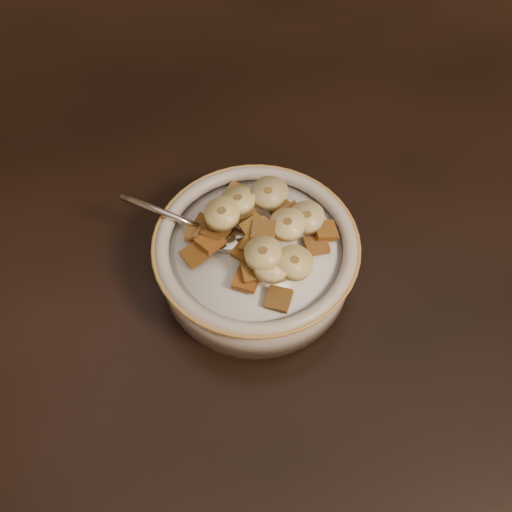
{
  "coord_description": "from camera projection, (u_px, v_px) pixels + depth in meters",
  "views": [
    {
      "loc": [
        -0.25,
        -0.35,
        1.21
      ],
      "look_at": [
        -0.22,
        -0.07,
        0.78
      ],
      "focal_mm": 40.0,
      "sensor_mm": 36.0,
      "label": 1
    }
  ],
  "objects": [
    {
      "name": "banana_slice_8",
      "position": [
        268.0,
        194.0,
        0.51
      ],
      "size": [
        0.03,
        0.03,
        0.01
      ],
      "primitive_type": "cylinder",
      "rotation": [
        0.03,
        -0.0,
        0.0
      ],
      "color": "#CEC285",
      "rests_on": "milk"
    },
    {
      "name": "cereal_square_7",
      "position": [
        262.0,
        269.0,
        0.48
      ],
      "size": [
        0.03,
        0.03,
        0.01
      ],
      "primitive_type": "cube",
      "rotation": [
        0.02,
        0.07,
        2.7
      ],
      "color": "brown",
      "rests_on": "milk"
    },
    {
      "name": "cereal_square_12",
      "position": [
        279.0,
        299.0,
        0.47
      ],
      "size": [
        0.03,
        0.03,
        0.01
      ],
      "primitive_type": "cube",
      "rotation": [
        -0.17,
        0.16,
        2.69
      ],
      "color": "brown",
      "rests_on": "milk"
    },
    {
      "name": "cereal_square_15",
      "position": [
        208.0,
        235.0,
        0.5
      ],
      "size": [
        0.03,
        0.03,
        0.01
      ],
      "primitive_type": "cube",
      "rotation": [
        -0.01,
        0.03,
        0.96
      ],
      "color": "brown",
      "rests_on": "milk"
    },
    {
      "name": "floor",
      "position": [
        352.0,
        428.0,
        1.26
      ],
      "size": [
        4.0,
        4.5,
        0.1
      ],
      "primitive_type": "cube",
      "color": "#422816",
      "rests_on": "ground"
    },
    {
      "name": "banana_slice_4",
      "position": [
        263.0,
        254.0,
        0.47
      ],
      "size": [
        0.03,
        0.03,
        0.01
      ],
      "primitive_type": "cylinder",
      "rotation": [
        -0.04,
        -0.1,
        0.02
      ],
      "color": "beige",
      "rests_on": "milk"
    },
    {
      "name": "cereal_square_3",
      "position": [
        266.0,
        231.0,
        0.49
      ],
      "size": [
        0.03,
        0.03,
        0.01
      ],
      "primitive_type": "cube",
      "rotation": [
        -0.06,
        -0.15,
        2.52
      ],
      "color": "#925319",
      "rests_on": "milk"
    },
    {
      "name": "banana_slice_1",
      "position": [
        238.0,
        201.0,
        0.51
      ],
      "size": [
        0.04,
        0.04,
        0.01
      ],
      "primitive_type": "cylinder",
      "rotation": [
        -0.06,
        0.14,
        1.74
      ],
      "color": "#E0D77A",
      "rests_on": "milk"
    },
    {
      "name": "banana_slice_3",
      "position": [
        272.0,
        266.0,
        0.47
      ],
      "size": [
        0.04,
        0.04,
        0.01
      ],
      "primitive_type": "cylinder",
      "rotation": [
        0.08,
        0.04,
        1.85
      ],
      "color": "#FBEB90",
      "rests_on": "milk"
    },
    {
      "name": "chair",
      "position": [
        325.0,
        95.0,
        1.12
      ],
      "size": [
        0.45,
        0.45,
        0.9
      ],
      "primitive_type": "cube",
      "rotation": [
        0.0,
        0.0,
        -0.14
      ],
      "color": "black",
      "rests_on": "floor"
    },
    {
      "name": "cereal_square_8",
      "position": [
        210.0,
        242.0,
        0.5
      ],
      "size": [
        0.03,
        0.03,
        0.01
      ],
      "primitive_type": "cube",
      "rotation": [
        0.08,
        0.15,
        2.25
      ],
      "color": "#97531F",
      "rests_on": "milk"
    },
    {
      "name": "cereal_bowl",
      "position": [
        256.0,
        261.0,
        0.53
      ],
      "size": [
        0.18,
        0.18,
        0.04
      ],
      "primitive_type": "cylinder",
      "color": "silver",
      "rests_on": "table"
    },
    {
      "name": "cereal_square_20",
      "position": [
        316.0,
        245.0,
        0.5
      ],
      "size": [
        0.02,
        0.02,
        0.01
      ],
      "primitive_type": "cube",
      "rotation": [
        -0.24,
        0.03,
        0.09
      ],
      "color": "brown",
      "rests_on": "milk"
    },
    {
      "name": "milk",
      "position": [
        256.0,
        248.0,
        0.51
      ],
      "size": [
        0.15,
        0.15,
        0.0
      ],
      "primitive_type": "cylinder",
      "color": "white",
      "rests_on": "cereal_bowl"
    },
    {
      "name": "cereal_square_18",
      "position": [
        223.0,
        217.0,
        0.51
      ],
      "size": [
        0.02,
        0.02,
        0.01
      ],
      "primitive_type": "cube",
      "rotation": [
        0.2,
        0.07,
        1.5
      ],
      "color": "brown",
      "rests_on": "milk"
    },
    {
      "name": "cereal_square_4",
      "position": [
        194.0,
        254.0,
        0.5
      ],
      "size": [
        0.03,
        0.03,
        0.01
      ],
      "primitive_type": "cube",
      "rotation": [
        -0.14,
        0.12,
        2.09
      ],
      "color": "brown",
      "rests_on": "milk"
    },
    {
      "name": "spoon",
      "position": [
        226.0,
        237.0,
        0.51
      ],
      "size": [
        0.05,
        0.05,
        0.01
      ],
      "primitive_type": "ellipsoid",
      "rotation": [
        0.0,
        0.0,
        4.29
      ],
      "color": "#BDBEC0",
      "rests_on": "cereal_bowl"
    },
    {
      "name": "cereal_square_13",
      "position": [
        268.0,
        254.0,
        0.48
      ],
      "size": [
        0.02,
        0.02,
        0.01
      ],
      "primitive_type": "cube",
      "rotation": [
        0.03,
        -0.06,
        0.13
      ],
      "color": "#9B5A26",
      "rests_on": "milk"
    },
    {
      "name": "cereal_square_6",
      "position": [
        254.0,
        270.0,
        0.48
      ],
      "size": [
        0.02,
        0.02,
        0.01
      ],
      "primitive_type": "cube",
      "rotation": [
        -0.01,
        -0.12,
        1.7
      ],
      "color": "brown",
      "rests_on": "milk"
    },
    {
      "name": "cereal_square_9",
      "position": [
        325.0,
        231.0,
        0.51
      ],
      "size": [
        0.02,
        0.02,
        0.01
      ],
      "primitive_type": "cube",
      "rotation": [
        0.24,
        0.02,
        1.68
      ],
      "color": "brown",
      "rests_on": "milk"
    },
    {
      "name": "banana_slice_2",
      "position": [
        222.0,
        214.0,
        0.49
      ],
      "size": [
        0.04,
        0.04,
        0.01
      ],
      "primitive_type": "cylinder",
      "rotation": [
        -0.02,
        -0.09,
        0.51
      ],
      "color": "#E0D276",
      "rests_on": "milk"
    },
    {
      "name": "cereal_square_5",
      "position": [
        245.0,
        211.0,
        0.51
      ],
      "size": [
        0.02,
        0.02,
        0.01
      ],
      "primitive_type": "cube",
      "rotation": [
        0.02,
        -0.08,
        0.05
      ],
      "color": "olive",
      "rests_on": "milk"
    },
    {
      "name": "banana_slice_7",
      "position": [
        294.0,
        263.0,
        0.47
      ],
      "size": [
        0.04,
        0.04,
        0.02
      ],
      "primitive_type": "cylinder",
      "rotation": [
        0.11,
        -0.1,
        2.17
      ],
      "color": "#EDD185",
      "rests_on": "milk"
    },
    {
      "name": "cereal_square_1",
      "position": [
        196.0,
        232.0,
        0.51
      ],
      "size": [
        0.02,
        0.02,
        0.01
      ],
      "primitive_type": "cube",
      "rotation": [
        0.15,
        0.04,
        3.05
      ],
      "color": "brown",
      "rests_on": "milk"
    },
    {
      "name": "cereal_square_2",
      "position": [
        237.0,
        194.0,
        0.54
      ],
      "size": [
        0.03,
        0.03,
        0.01
      ],
      "primitive_type": "cube",
      "rotation": [
        -0.03,
        -0.15,
        0.99
      ],
      "color": "brown",
      "rests_on": "milk"
    },
    {
      "name": "banana_slice_6",
      "position": [
        288.0,
        225.0,
        0.49
      ],
      "size": [
        0.04,
        0.04,
        0.01
      ],
      "primitive_type": "cylinder",
      "rotation": [
        -0.01,
        0.07,
        2.45
      ],
      "color": "#FFE49D",
      "rests_on": "milk"
    },
    {
      "name": "cereal_square_16",
      "position": [
        246.0,
        251.0,
        0.48
      ],
      "size": [
        0.03,
        0.03,
        0.01
      ],
      "primitive_type": "cube",
      "rotation": [
        -0.03,
        0.14,
        2.38
      ],
      "color": "brown",
      "rests_on": "milk"
    },
    {
      "name": "banana_slice_0",
      "position": [
        307.0,
        218.0,
        0.51
      ],
      "size": [
        0.03,
        0.03,
        0.01
      ],
      "primitive_type": "cylinder",
      "rotation": [
        0.03,
        -0.06,
        0.05
      ],
      "color": "#DFCB86",
      "rests_on": "milk"
    },
    {
      "name": "cereal_square_22",
      "position": [
        254.0,
        245.0,
        0.48
      ],
      "size": [
        0.03,
        0.03,
        0.01
      ],
      "primitive_type": "cube",
      "rotation": [
        -0.05,
        0.1,
        1.08
      ],
      "color": "brown",
      "rests_on": "milk"
    },
    {
      "name": "table",
      "position": [
        455.0,
        213.0,
        0.61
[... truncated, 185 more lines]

